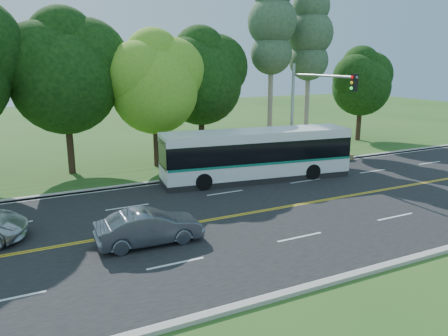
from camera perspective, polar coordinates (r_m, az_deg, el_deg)
name	(u,v)px	position (r m, az deg, el deg)	size (l,w,h in m)	color
ground	(266,211)	(21.70, 5.49, -5.56)	(120.00, 120.00, 0.00)	#28541C
road	(266,210)	(21.70, 5.49, -5.53)	(60.00, 14.00, 0.02)	black
curb_north	(207,176)	(27.73, -2.29, -1.02)	(60.00, 0.30, 0.15)	#ACA69B
curb_south	(373,270)	(16.53, 18.94, -12.47)	(60.00, 0.30, 0.15)	#ACA69B
grass_verge	(195,170)	(29.38, -3.76, -0.23)	(60.00, 4.00, 0.10)	#28541C
lane_markings	(264,210)	(21.65, 5.27, -5.54)	(57.60, 13.82, 0.00)	gold
tree_row	(101,68)	(30.02, -15.71, 12.48)	(44.70, 9.10, 13.84)	black
bougainvillea_hedge	(291,153)	(31.91, 8.81, 2.00)	(9.50, 2.25, 1.50)	maroon
traffic_signal	(310,101)	(28.74, 11.13, 8.58)	(0.42, 6.10, 7.00)	#94969D
transit_bus	(256,155)	(26.83, 4.26, 1.66)	(11.92, 4.03, 3.06)	white
sedan	(149,227)	(17.84, -9.75, -7.65)	(1.47, 4.21, 1.39)	#555C67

